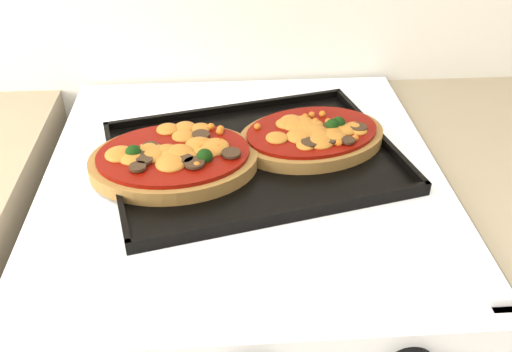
{
  "coord_description": "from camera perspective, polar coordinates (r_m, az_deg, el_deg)",
  "views": [
    {
      "loc": [
        0.01,
        0.99,
        1.39
      ],
      "look_at": [
        0.05,
        1.66,
        0.92
      ],
      "focal_mm": 40.0,
      "sensor_mm": 36.0,
      "label": 1
    }
  ],
  "objects": [
    {
      "name": "pizza_left",
      "position": [
        0.83,
        -8.22,
        1.83
      ],
      "size": [
        0.26,
        0.2,
        0.04
      ],
      "primitive_type": null,
      "rotation": [
        0.0,
        0.0,
        0.08
      ],
      "color": "olive",
      "rests_on": "baking_tray"
    },
    {
      "name": "baking_tray",
      "position": [
        0.86,
        -0.23,
        2.01
      ],
      "size": [
        0.48,
        0.4,
        0.02
      ],
      "primitive_type": "cube",
      "rotation": [
        0.0,
        0.0,
        0.23
      ],
      "color": "black",
      "rests_on": "stove"
    },
    {
      "name": "pizza_right",
      "position": [
        0.89,
        5.6,
        4.12
      ],
      "size": [
        0.26,
        0.21,
        0.03
      ],
      "primitive_type": null,
      "rotation": [
        0.0,
        0.0,
        0.24
      ],
      "color": "olive",
      "rests_on": "baking_tray"
    }
  ]
}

